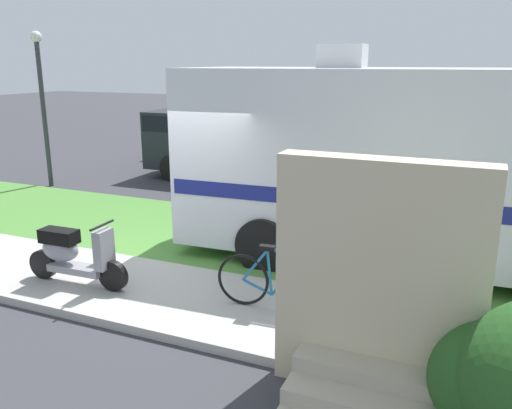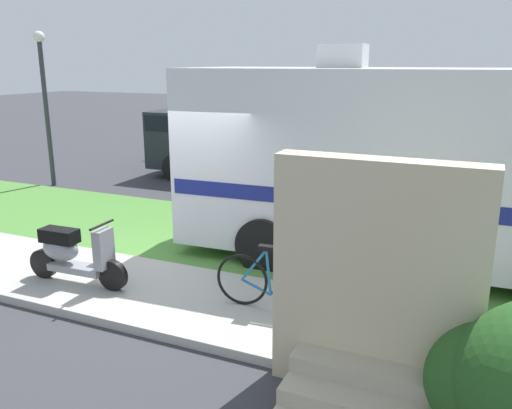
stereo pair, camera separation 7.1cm
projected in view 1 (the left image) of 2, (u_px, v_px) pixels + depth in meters
ground_plane at (176, 265)px, 8.72m from camera, size 80.00×80.00×0.00m
sidewalk at (132, 289)px, 7.65m from camera, size 24.00×2.00×0.12m
grass_strip at (218, 236)px, 10.04m from camera, size 24.00×3.40×0.08m
motorhome_rv at (413, 161)px, 8.27m from camera, size 7.26×2.72×3.65m
scooter at (72, 254)px, 7.59m from camera, size 1.68×0.50×0.97m
bicycle at (281, 282)px, 6.79m from camera, size 1.74×0.52×0.91m
pickup_truck_near at (222, 143)px, 15.01m from camera, size 5.23×2.18×1.88m
pickup_truck_far at (259, 131)px, 17.62m from camera, size 5.82×2.39×1.90m
porch_steps at (374, 309)px, 5.04m from camera, size 2.00×1.26×2.40m
bottle_green at (425, 349)px, 5.70m from camera, size 0.08×0.08×0.29m
bottle_spare at (495, 323)px, 6.28m from camera, size 0.08×0.08×0.29m
street_lamp_post at (42, 94)px, 13.62m from camera, size 0.28×0.28×3.98m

